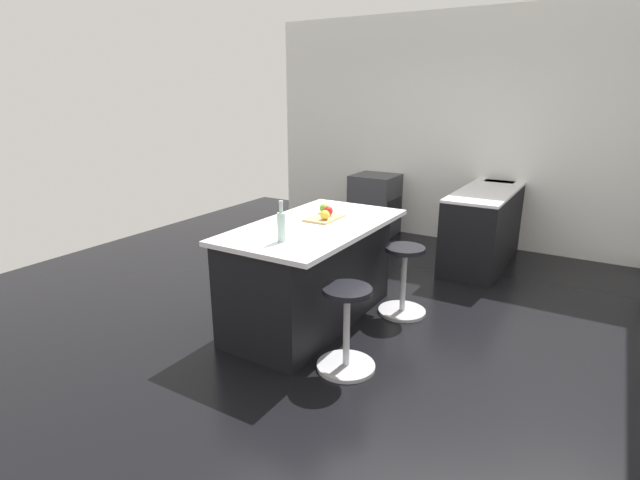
{
  "coord_description": "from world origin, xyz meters",
  "views": [
    {
      "loc": [
        3.67,
        2.0,
        1.99
      ],
      "look_at": [
        0.26,
        -0.06,
        0.77
      ],
      "focal_mm": 27.28,
      "sensor_mm": 36.0,
      "label": 1
    }
  ],
  "objects_px": {
    "stool_middle": "(346,331)",
    "apple_green": "(324,208)",
    "cutting_board": "(324,218)",
    "water_bottle": "(281,226)",
    "oven_range": "(375,205)",
    "stool_by_window": "(403,282)",
    "apple_red": "(328,211)",
    "apple_yellow": "(325,215)",
    "kitchen_island": "(311,272)"
  },
  "relations": [
    {
      "from": "oven_range",
      "to": "stool_middle",
      "type": "distance_m",
      "value": 3.65
    },
    {
      "from": "apple_yellow",
      "to": "water_bottle",
      "type": "distance_m",
      "value": 0.66
    },
    {
      "from": "stool_by_window",
      "to": "apple_green",
      "type": "height_order",
      "value": "apple_green"
    },
    {
      "from": "cutting_board",
      "to": "kitchen_island",
      "type": "bearing_deg",
      "value": -9.64
    },
    {
      "from": "water_bottle",
      "to": "stool_middle",
      "type": "bearing_deg",
      "value": 90.33
    },
    {
      "from": "oven_range",
      "to": "stool_by_window",
      "type": "height_order",
      "value": "oven_range"
    },
    {
      "from": "cutting_board",
      "to": "water_bottle",
      "type": "xyz_separation_m",
      "value": [
        0.74,
        0.07,
        0.11
      ]
    },
    {
      "from": "apple_green",
      "to": "water_bottle",
      "type": "bearing_deg",
      "value": 9.24
    },
    {
      "from": "kitchen_island",
      "to": "stool_by_window",
      "type": "height_order",
      "value": "kitchen_island"
    },
    {
      "from": "oven_range",
      "to": "apple_green",
      "type": "xyz_separation_m",
      "value": [
        2.52,
        0.65,
        0.54
      ]
    },
    {
      "from": "apple_red",
      "to": "apple_yellow",
      "type": "relative_size",
      "value": 1.01
    },
    {
      "from": "stool_middle",
      "to": "apple_green",
      "type": "xyz_separation_m",
      "value": [
        -0.86,
        -0.7,
        0.66
      ]
    },
    {
      "from": "kitchen_island",
      "to": "apple_red",
      "type": "xyz_separation_m",
      "value": [
        -0.24,
        0.04,
        0.51
      ]
    },
    {
      "from": "stool_middle",
      "to": "apple_green",
      "type": "height_order",
      "value": "apple_green"
    },
    {
      "from": "cutting_board",
      "to": "apple_yellow",
      "type": "distance_m",
      "value": 0.11
    },
    {
      "from": "cutting_board",
      "to": "apple_green",
      "type": "distance_m",
      "value": 0.15
    },
    {
      "from": "stool_middle",
      "to": "kitchen_island",
      "type": "bearing_deg",
      "value": -130.04
    },
    {
      "from": "cutting_board",
      "to": "water_bottle",
      "type": "height_order",
      "value": "water_bottle"
    },
    {
      "from": "cutting_board",
      "to": "apple_red",
      "type": "xyz_separation_m",
      "value": [
        -0.06,
        0.01,
        0.05
      ]
    },
    {
      "from": "stool_by_window",
      "to": "apple_yellow",
      "type": "height_order",
      "value": "apple_yellow"
    },
    {
      "from": "cutting_board",
      "to": "water_bottle",
      "type": "relative_size",
      "value": 1.15
    },
    {
      "from": "oven_range",
      "to": "cutting_board",
      "type": "bearing_deg",
      "value": 15.29
    },
    {
      "from": "oven_range",
      "to": "kitchen_island",
      "type": "relative_size",
      "value": 0.49
    },
    {
      "from": "water_bottle",
      "to": "apple_yellow",
      "type": "bearing_deg",
      "value": -179.05
    },
    {
      "from": "kitchen_island",
      "to": "stool_middle",
      "type": "height_order",
      "value": "kitchen_island"
    },
    {
      "from": "apple_red",
      "to": "apple_yellow",
      "type": "height_order",
      "value": "apple_red"
    },
    {
      "from": "apple_green",
      "to": "cutting_board",
      "type": "bearing_deg",
      "value": 30.89
    },
    {
      "from": "stool_middle",
      "to": "water_bottle",
      "type": "distance_m",
      "value": 0.92
    },
    {
      "from": "stool_middle",
      "to": "apple_green",
      "type": "relative_size",
      "value": 7.45
    },
    {
      "from": "apple_red",
      "to": "stool_by_window",
      "type": "bearing_deg",
      "value": 116.73
    },
    {
      "from": "oven_range",
      "to": "apple_green",
      "type": "distance_m",
      "value": 2.66
    },
    {
      "from": "apple_green",
      "to": "water_bottle",
      "type": "xyz_separation_m",
      "value": [
        0.87,
        0.14,
        0.06
      ]
    },
    {
      "from": "stool_by_window",
      "to": "stool_middle",
      "type": "height_order",
      "value": "same"
    },
    {
      "from": "apple_yellow",
      "to": "oven_range",
      "type": "bearing_deg",
      "value": -164.07
    },
    {
      "from": "kitchen_island",
      "to": "stool_by_window",
      "type": "relative_size",
      "value": 2.73
    },
    {
      "from": "stool_by_window",
      "to": "stool_middle",
      "type": "xyz_separation_m",
      "value": [
        1.11,
        0.0,
        0.0
      ]
    },
    {
      "from": "oven_range",
      "to": "stool_by_window",
      "type": "distance_m",
      "value": 2.65
    },
    {
      "from": "stool_middle",
      "to": "cutting_board",
      "type": "bearing_deg",
      "value": -139.53
    },
    {
      "from": "oven_range",
      "to": "stool_by_window",
      "type": "relative_size",
      "value": 1.33
    },
    {
      "from": "apple_green",
      "to": "apple_yellow",
      "type": "bearing_deg",
      "value": 32.0
    },
    {
      "from": "kitchen_island",
      "to": "water_bottle",
      "type": "xyz_separation_m",
      "value": [
        0.56,
        0.1,
        0.57
      ]
    },
    {
      "from": "cutting_board",
      "to": "apple_green",
      "type": "xyz_separation_m",
      "value": [
        -0.12,
        -0.07,
        0.05
      ]
    },
    {
      "from": "apple_green",
      "to": "water_bottle",
      "type": "relative_size",
      "value": 0.28
    },
    {
      "from": "oven_range",
      "to": "stool_middle",
      "type": "height_order",
      "value": "oven_range"
    },
    {
      "from": "apple_yellow",
      "to": "apple_green",
      "type": "bearing_deg",
      "value": -148.0
    },
    {
      "from": "stool_middle",
      "to": "apple_green",
      "type": "bearing_deg",
      "value": -140.77
    },
    {
      "from": "oven_range",
      "to": "water_bottle",
      "type": "distance_m",
      "value": 3.53
    },
    {
      "from": "water_bottle",
      "to": "apple_red",
      "type": "bearing_deg",
      "value": -175.65
    },
    {
      "from": "apple_red",
      "to": "kitchen_island",
      "type": "bearing_deg",
      "value": -8.59
    },
    {
      "from": "stool_by_window",
      "to": "apple_red",
      "type": "distance_m",
      "value": 0.96
    }
  ]
}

